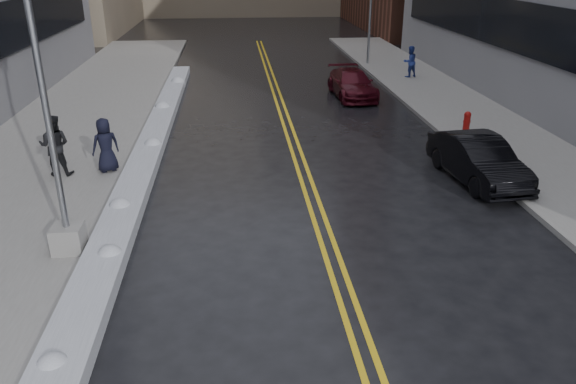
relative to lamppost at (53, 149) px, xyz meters
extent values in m
plane|color=black|center=(3.30, -2.00, -2.53)|extent=(160.00, 160.00, 0.00)
cube|color=gray|center=(-2.45, 8.00, -2.46)|extent=(5.50, 50.00, 0.15)
cube|color=gray|center=(13.30, 8.00, -2.46)|extent=(4.00, 50.00, 0.15)
cube|color=gold|center=(5.65, 8.00, -2.53)|extent=(0.12, 50.00, 0.01)
cube|color=gold|center=(5.95, 8.00, -2.53)|extent=(0.12, 50.00, 0.01)
cube|color=silver|center=(0.85, 6.00, -2.36)|extent=(0.90, 30.00, 0.34)
cube|color=gray|center=(0.00, 0.00, -2.08)|extent=(0.65, 0.65, 0.60)
cylinder|color=gray|center=(0.00, 0.00, 1.72)|extent=(0.14, 0.14, 7.00)
cylinder|color=maroon|center=(12.30, 8.00, -2.08)|extent=(0.24, 0.24, 0.60)
sphere|color=maroon|center=(12.30, 8.00, -1.78)|extent=(0.26, 0.26, 0.26)
cylinder|color=maroon|center=(12.30, 8.00, -2.03)|extent=(0.25, 0.10, 0.10)
cylinder|color=gray|center=(11.80, 22.00, 0.12)|extent=(0.14, 0.14, 5.00)
imported|color=black|center=(-1.53, 4.83, -1.47)|extent=(0.91, 0.72, 1.82)
imported|color=black|center=(-0.12, 4.98, -1.56)|extent=(0.95, 0.83, 1.64)
imported|color=navy|center=(13.08, 17.84, -1.58)|extent=(0.95, 0.84, 1.61)
imported|color=black|center=(10.80, 3.48, -1.86)|extent=(1.84, 4.20, 1.34)
imported|color=#410A14|center=(9.27, 14.28, -1.92)|extent=(1.91, 4.32, 1.23)
camera|label=1|loc=(3.76, -11.38, 3.70)|focal=35.00mm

